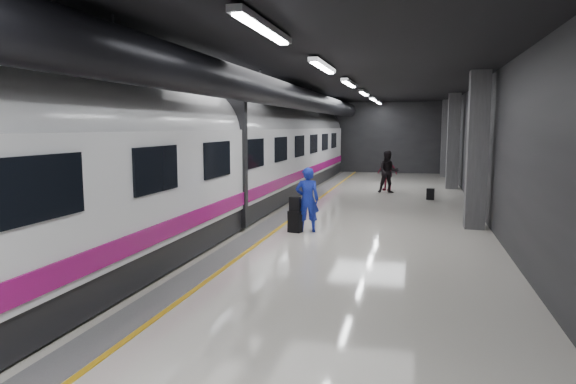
# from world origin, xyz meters

# --- Properties ---
(ground) EXTENTS (40.00, 40.00, 0.00)m
(ground) POSITION_xyz_m (0.00, 0.00, 0.00)
(ground) COLOR silver
(ground) RESTS_ON ground
(platform_hall) EXTENTS (10.02, 40.02, 4.51)m
(platform_hall) POSITION_xyz_m (-0.29, 0.96, 3.54)
(platform_hall) COLOR black
(platform_hall) RESTS_ON ground
(train) EXTENTS (3.05, 38.00, 4.05)m
(train) POSITION_xyz_m (-3.25, -0.00, 2.07)
(train) COLOR black
(train) RESTS_ON ground
(traveler_main) EXTENTS (0.76, 0.60, 1.82)m
(traveler_main) POSITION_xyz_m (-0.05, 0.32, 0.91)
(traveler_main) COLOR #1B2CD1
(traveler_main) RESTS_ON ground
(suitcase_main) EXTENTS (0.41, 0.31, 0.60)m
(suitcase_main) POSITION_xyz_m (-0.36, 0.16, 0.30)
(suitcase_main) COLOR black
(suitcase_main) RESTS_ON ground
(shoulder_bag) EXTENTS (0.32, 0.20, 0.40)m
(shoulder_bag) POSITION_xyz_m (-0.37, 0.15, 0.80)
(shoulder_bag) COLOR black
(shoulder_bag) RESTS_ON suitcase_main
(traveler_far_a) EXTENTS (1.02, 0.85, 1.89)m
(traveler_far_a) POSITION_xyz_m (1.68, 9.57, 0.94)
(traveler_far_a) COLOR black
(traveler_far_a) RESTS_ON ground
(traveler_far_b) EXTENTS (1.01, 0.68, 1.60)m
(traveler_far_b) POSITION_xyz_m (1.59, 10.52, 0.80)
(traveler_far_b) COLOR maroon
(traveler_far_b) RESTS_ON ground
(suitcase_far) EXTENTS (0.32, 0.23, 0.45)m
(suitcase_far) POSITION_xyz_m (3.47, 7.80, 0.23)
(suitcase_far) COLOR black
(suitcase_far) RESTS_ON ground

